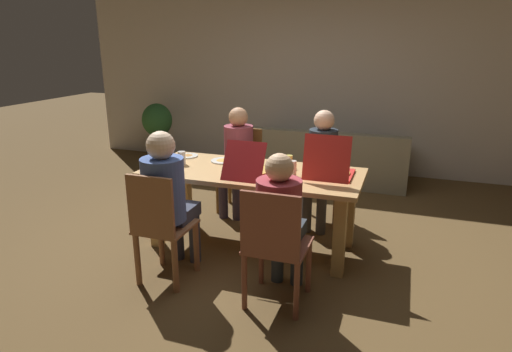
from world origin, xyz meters
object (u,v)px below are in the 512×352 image
object	(u,v)px
pizza_box_0	(330,170)
plate_1	(224,160)
potted_plant	(158,129)
person_0	(237,152)
couch	(326,162)
drinking_glass_0	(182,158)
dining_table	(252,184)
chair_2	(274,244)
plate_0	(187,155)
chair_1	(323,176)
chair_0	(242,166)
chair_3	(160,227)
pizza_box_1	(253,170)
person_3	(168,193)
drinking_glass_1	(293,168)
person_2	(281,214)
plate_2	(166,170)
drinking_glass_3	(289,162)
person_1	(321,160)
drinking_glass_2	(257,158)

from	to	relation	value
pizza_box_0	plate_1	xyz separation A→B (m)	(-1.07, 0.16, -0.05)
potted_plant	person_0	bearing A→B (deg)	-38.79
couch	drinking_glass_0	bearing A→B (deg)	-113.44
dining_table	person_0	xyz separation A→B (m)	(-0.46, 0.77, 0.08)
potted_plant	chair_2	bearing A→B (deg)	-48.14
plate_0	plate_1	bearing A→B (deg)	-6.97
chair_1	plate_0	xyz separation A→B (m)	(-1.29, -0.63, 0.27)
chair_0	person_0	world-z (taller)	person_0
chair_3	pizza_box_0	distance (m)	1.51
plate_0	pizza_box_1	bearing A→B (deg)	-24.84
person_3	drinking_glass_1	world-z (taller)	person_3
chair_2	person_2	world-z (taller)	person_2
potted_plant	chair_1	bearing A→B (deg)	-26.71
plate_0	person_2	bearing A→B (deg)	-38.39
person_0	drinking_glass_1	xyz separation A→B (m)	(0.85, -0.80, 0.11)
chair_3	plate_2	world-z (taller)	chair_3
pizza_box_1	plate_1	xyz separation A→B (m)	(-0.42, 0.34, -0.04)
person_2	drinking_glass_1	size ratio (longest dim) A/B	8.45
person_0	drinking_glass_3	world-z (taller)	person_0
plate_2	person_2	bearing A→B (deg)	-22.42
person_1	chair_3	distance (m)	1.89
chair_2	drinking_glass_0	size ratio (longest dim) A/B	7.34
chair_1	couch	distance (m)	1.41
dining_table	pizza_box_0	distance (m)	0.72
person_1	drinking_glass_1	size ratio (longest dim) A/B	8.89
plate_2	drinking_glass_1	size ratio (longest dim) A/B	1.75
person_1	plate_0	distance (m)	1.38
plate_1	pizza_box_1	bearing A→B (deg)	-38.88
person_2	plate_1	xyz separation A→B (m)	(-0.87, 0.97, 0.08)
person_2	drinking_glass_3	world-z (taller)	person_2
dining_table	chair_1	size ratio (longest dim) A/B	2.30
dining_table	person_3	bearing A→B (deg)	-121.75
plate_0	chair_1	bearing A→B (deg)	26.08
dining_table	chair_0	bearing A→B (deg)	116.72
chair_3	couch	size ratio (longest dim) A/B	0.43
person_0	drinking_glass_2	size ratio (longest dim) A/B	9.58
dining_table	person_2	xyz separation A→B (m)	(0.49, -0.77, 0.06)
plate_2	couch	bearing A→B (deg)	67.69
pizza_box_1	chair_1	bearing A→B (deg)	66.78
chair_2	drinking_glass_3	xyz separation A→B (m)	(-0.20, 1.12, 0.30)
chair_2	chair_0	bearing A→B (deg)	117.52
plate_0	chair_0	bearing A→B (deg)	61.84
drinking_glass_2	plate_0	bearing A→B (deg)	178.04
chair_1	person_3	xyz separation A→B (m)	(-0.95, -1.63, 0.24)
dining_table	plate_0	xyz separation A→B (m)	(-0.80, 0.26, 0.14)
drinking_glass_0	drinking_glass_1	world-z (taller)	drinking_glass_1
plate_1	drinking_glass_1	bearing A→B (deg)	-17.50
drinking_glass_2	potted_plant	bearing A→B (deg)	138.50
chair_1	person_1	bearing A→B (deg)	-90.00
person_0	chair_3	bearing A→B (deg)	-90.00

